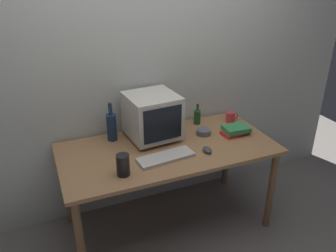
{
  "coord_description": "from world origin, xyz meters",
  "views": [
    {
      "loc": [
        -0.88,
        -2.13,
        2.03
      ],
      "look_at": [
        0.0,
        0.0,
        0.93
      ],
      "focal_mm": 36.4,
      "sensor_mm": 36.0,
      "label": 1
    }
  ],
  "objects_px": {
    "book_stack": "(236,130)",
    "metal_canister": "(123,165)",
    "bottle_short": "(197,116)",
    "keyboard": "(166,157)",
    "bottle_tall": "(112,126)",
    "crt_monitor": "(152,116)",
    "mug": "(231,117)",
    "cd_spindle": "(204,132)",
    "computer_mouse": "(207,150)"
  },
  "relations": [
    {
      "from": "computer_mouse",
      "to": "book_stack",
      "type": "height_order",
      "value": "book_stack"
    },
    {
      "from": "crt_monitor",
      "to": "bottle_tall",
      "type": "distance_m",
      "value": 0.33
    },
    {
      "from": "book_stack",
      "to": "metal_canister",
      "type": "distance_m",
      "value": 1.05
    },
    {
      "from": "metal_canister",
      "to": "bottle_tall",
      "type": "bearing_deg",
      "value": 83.94
    },
    {
      "from": "book_stack",
      "to": "metal_canister",
      "type": "bearing_deg",
      "value": -167.35
    },
    {
      "from": "keyboard",
      "to": "computer_mouse",
      "type": "height_order",
      "value": "computer_mouse"
    },
    {
      "from": "computer_mouse",
      "to": "bottle_short",
      "type": "xyz_separation_m",
      "value": [
        0.16,
        0.48,
        0.05
      ]
    },
    {
      "from": "crt_monitor",
      "to": "bottle_short",
      "type": "xyz_separation_m",
      "value": [
        0.46,
        0.11,
        -0.12
      ]
    },
    {
      "from": "computer_mouse",
      "to": "crt_monitor",
      "type": "bearing_deg",
      "value": 134.64
    },
    {
      "from": "crt_monitor",
      "to": "book_stack",
      "type": "height_order",
      "value": "crt_monitor"
    },
    {
      "from": "bottle_tall",
      "to": "book_stack",
      "type": "xyz_separation_m",
      "value": [
        0.97,
        -0.29,
        -0.09
      ]
    },
    {
      "from": "bottle_tall",
      "to": "computer_mouse",
      "type": "bearing_deg",
      "value": -37.38
    },
    {
      "from": "keyboard",
      "to": "cd_spindle",
      "type": "xyz_separation_m",
      "value": [
        0.44,
        0.24,
        0.01
      ]
    },
    {
      "from": "metal_canister",
      "to": "mug",
      "type": "bearing_deg",
      "value": 22.32
    },
    {
      "from": "keyboard",
      "to": "bottle_short",
      "type": "bearing_deg",
      "value": 37.29
    },
    {
      "from": "keyboard",
      "to": "metal_canister",
      "type": "xyz_separation_m",
      "value": [
        -0.34,
        -0.08,
        0.06
      ]
    },
    {
      "from": "computer_mouse",
      "to": "metal_canister",
      "type": "bearing_deg",
      "value": -169.47
    },
    {
      "from": "cd_spindle",
      "to": "metal_canister",
      "type": "height_order",
      "value": "metal_canister"
    },
    {
      "from": "keyboard",
      "to": "bottle_tall",
      "type": "height_order",
      "value": "bottle_tall"
    },
    {
      "from": "bottle_short",
      "to": "book_stack",
      "type": "xyz_separation_m",
      "value": [
        0.2,
        -0.3,
        -0.04
      ]
    },
    {
      "from": "keyboard",
      "to": "book_stack",
      "type": "bearing_deg",
      "value": 6.29
    },
    {
      "from": "bottle_short",
      "to": "metal_canister",
      "type": "distance_m",
      "value": 0.98
    },
    {
      "from": "bottle_tall",
      "to": "cd_spindle",
      "type": "xyz_separation_m",
      "value": [
        0.72,
        -0.19,
        -0.1
      ]
    },
    {
      "from": "crt_monitor",
      "to": "cd_spindle",
      "type": "relative_size",
      "value": 3.47
    },
    {
      "from": "keyboard",
      "to": "computer_mouse",
      "type": "relative_size",
      "value": 4.2
    },
    {
      "from": "bottle_short",
      "to": "metal_canister",
      "type": "bearing_deg",
      "value": -146.98
    },
    {
      "from": "crt_monitor",
      "to": "computer_mouse",
      "type": "relative_size",
      "value": 4.16
    },
    {
      "from": "mug",
      "to": "cd_spindle",
      "type": "height_order",
      "value": "mug"
    },
    {
      "from": "book_stack",
      "to": "bottle_short",
      "type": "bearing_deg",
      "value": 124.02
    },
    {
      "from": "metal_canister",
      "to": "bottle_short",
      "type": "bearing_deg",
      "value": 33.02
    },
    {
      "from": "bottle_short",
      "to": "book_stack",
      "type": "relative_size",
      "value": 0.79
    },
    {
      "from": "keyboard",
      "to": "bottle_short",
      "type": "relative_size",
      "value": 2.22
    },
    {
      "from": "keyboard",
      "to": "crt_monitor",
      "type": "bearing_deg",
      "value": 80.09
    },
    {
      "from": "computer_mouse",
      "to": "bottle_tall",
      "type": "distance_m",
      "value": 0.77
    },
    {
      "from": "mug",
      "to": "cd_spindle",
      "type": "distance_m",
      "value": 0.36
    },
    {
      "from": "computer_mouse",
      "to": "book_stack",
      "type": "relative_size",
      "value": 0.42
    },
    {
      "from": "crt_monitor",
      "to": "cd_spindle",
      "type": "height_order",
      "value": "crt_monitor"
    },
    {
      "from": "computer_mouse",
      "to": "book_stack",
      "type": "distance_m",
      "value": 0.4
    },
    {
      "from": "bottle_tall",
      "to": "crt_monitor",
      "type": "bearing_deg",
      "value": -16.93
    },
    {
      "from": "bottle_short",
      "to": "keyboard",
      "type": "bearing_deg",
      "value": -136.97
    },
    {
      "from": "bottle_tall",
      "to": "metal_canister",
      "type": "xyz_separation_m",
      "value": [
        -0.06,
        -0.52,
        -0.05
      ]
    },
    {
      "from": "crt_monitor",
      "to": "mug",
      "type": "xyz_separation_m",
      "value": [
        0.75,
        0.03,
        -0.15
      ]
    },
    {
      "from": "computer_mouse",
      "to": "mug",
      "type": "distance_m",
      "value": 0.61
    },
    {
      "from": "crt_monitor",
      "to": "metal_canister",
      "type": "height_order",
      "value": "crt_monitor"
    },
    {
      "from": "keyboard",
      "to": "bottle_tall",
      "type": "bearing_deg",
      "value": 117.24
    },
    {
      "from": "mug",
      "to": "cd_spindle",
      "type": "xyz_separation_m",
      "value": [
        -0.34,
        -0.13,
        -0.02
      ]
    },
    {
      "from": "crt_monitor",
      "to": "computer_mouse",
      "type": "height_order",
      "value": "crt_monitor"
    },
    {
      "from": "computer_mouse",
      "to": "book_stack",
      "type": "xyz_separation_m",
      "value": [
        0.36,
        0.17,
        0.02
      ]
    },
    {
      "from": "mug",
      "to": "metal_canister",
      "type": "height_order",
      "value": "metal_canister"
    },
    {
      "from": "book_stack",
      "to": "metal_canister",
      "type": "xyz_separation_m",
      "value": [
        -1.03,
        -0.23,
        0.04
      ]
    }
  ]
}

